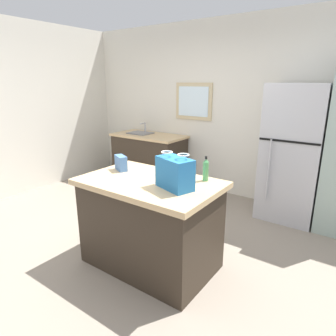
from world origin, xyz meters
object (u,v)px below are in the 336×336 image
at_px(kitchen_island, 150,223).
at_px(bottle, 206,170).
at_px(small_box, 121,163).
at_px(shopping_bag, 175,173).
at_px(refrigerator, 293,154).

xyz_separation_m(kitchen_island, bottle, (0.43, 0.30, 0.55)).
relative_size(small_box, bottle, 0.75).
bearing_deg(shopping_bag, small_box, 170.59).
relative_size(kitchen_island, bottle, 5.60).
distance_m(refrigerator, shopping_bag, 2.05).
height_order(kitchen_island, small_box, small_box).
distance_m(kitchen_island, refrigerator, 2.16).
xyz_separation_m(refrigerator, bottle, (-0.40, -1.64, 0.11)).
distance_m(kitchen_island, small_box, 0.70).
bearing_deg(kitchen_island, refrigerator, 66.99).
xyz_separation_m(shopping_bag, small_box, (-0.77, 0.13, -0.06)).
relative_size(refrigerator, bottle, 7.52).
bearing_deg(bottle, small_box, -166.51).
height_order(kitchen_island, bottle, bottle).
distance_m(kitchen_island, shopping_bag, 0.66).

